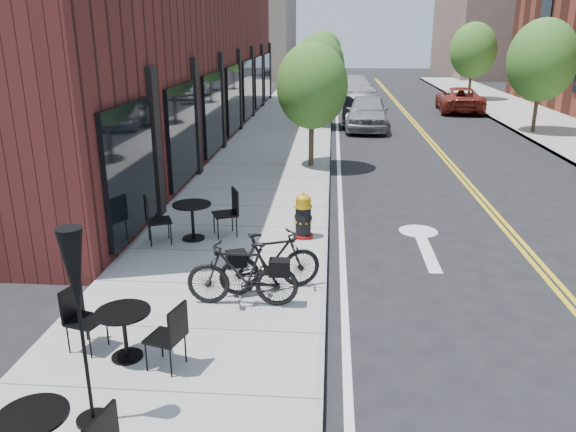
{
  "coord_description": "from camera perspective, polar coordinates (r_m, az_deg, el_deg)",
  "views": [
    {
      "loc": [
        0.01,
        -8.58,
        4.23
      ],
      "look_at": [
        -0.73,
        1.12,
        1.0
      ],
      "focal_mm": 35.0,
      "sensor_mm": 36.0,
      "label": 1
    }
  ],
  "objects": [
    {
      "name": "ground",
      "position": [
        9.57,
        3.9,
        -7.93
      ],
      "size": [
        120.0,
        120.0,
        0.0
      ],
      "primitive_type": "plane",
      "color": "black",
      "rests_on": "ground"
    },
    {
      "name": "sidewalk_near",
      "position": [
        19.15,
        -1.75,
        5.77
      ],
      "size": [
        4.0,
        70.0,
        0.12
      ],
      "primitive_type": "cube",
      "color": "#9E9B93",
      "rests_on": "ground"
    },
    {
      "name": "building_near",
      "position": [
        23.51,
        -12.18,
        16.18
      ],
      "size": [
        5.0,
        28.0,
        7.0
      ],
      "primitive_type": "cube",
      "color": "#491B17",
      "rests_on": "ground"
    },
    {
      "name": "bg_building_left",
      "position": [
        57.15,
        -3.88,
        19.08
      ],
      "size": [
        8.0,
        14.0,
        10.0
      ],
      "primitive_type": "cube",
      "color": "#726656",
      "rests_on": "ground"
    },
    {
      "name": "bg_building_right",
      "position": [
        60.75,
        20.82,
        18.9
      ],
      "size": [
        10.0,
        16.0,
        12.0
      ],
      "primitive_type": "cube",
      "color": "brown",
      "rests_on": "ground"
    },
    {
      "name": "tree_near_a",
      "position": [
        17.67,
        2.45,
        13.06
      ],
      "size": [
        2.2,
        2.2,
        3.81
      ],
      "color": "#382B1E",
      "rests_on": "sidewalk_near"
    },
    {
      "name": "tree_near_b",
      "position": [
        25.63,
        3.12,
        14.94
      ],
      "size": [
        2.3,
        2.3,
        3.98
      ],
      "color": "#382B1E",
      "rests_on": "sidewalk_near"
    },
    {
      "name": "tree_near_c",
      "position": [
        33.63,
        3.47,
        15.42
      ],
      "size": [
        2.1,
        2.1,
        3.67
      ],
      "color": "#382B1E",
      "rests_on": "sidewalk_near"
    },
    {
      "name": "tree_near_d",
      "position": [
        41.61,
        3.7,
        16.33
      ],
      "size": [
        2.4,
        2.4,
        4.11
      ],
      "color": "#382B1E",
      "rests_on": "sidewalk_near"
    },
    {
      "name": "tree_far_b",
      "position": [
        26.06,
        24.42,
        14.2
      ],
      "size": [
        2.8,
        2.8,
        4.62
      ],
      "color": "#382B1E",
      "rests_on": "sidewalk_far"
    },
    {
      "name": "tree_far_c",
      "position": [
        37.59,
        18.3,
        15.68
      ],
      "size": [
        2.8,
        2.8,
        4.62
      ],
      "color": "#382B1E",
      "rests_on": "sidewalk_far"
    },
    {
      "name": "fire_hydrant",
      "position": [
        11.59,
        1.56,
        -0.03
      ],
      "size": [
        0.52,
        0.52,
        0.96
      ],
      "rotation": [
        0.0,
        0.0,
        -0.29
      ],
      "color": "maroon",
      "rests_on": "sidewalk_near"
    },
    {
      "name": "bicycle_left",
      "position": [
        8.75,
        -4.68,
        -5.88
      ],
      "size": [
        1.75,
        0.5,
        1.05
      ],
      "primitive_type": "imported",
      "rotation": [
        0.0,
        0.0,
        -1.57
      ],
      "color": "black",
      "rests_on": "sidewalk_near"
    },
    {
      "name": "bicycle_right",
      "position": [
        9.2,
        -1.79,
        -4.64
      ],
      "size": [
        1.78,
        1.11,
        1.03
      ],
      "primitive_type": "imported",
      "rotation": [
        0.0,
        0.0,
        1.96
      ],
      "color": "black",
      "rests_on": "sidewalk_near"
    },
    {
      "name": "bistro_set_b",
      "position": [
        7.71,
        -16.29,
        -10.8
      ],
      "size": [
        1.69,
        0.88,
        0.89
      ],
      "rotation": [
        0.0,
        0.0,
        -0.28
      ],
      "color": "black",
      "rests_on": "sidewalk_near"
    },
    {
      "name": "bistro_set_c",
      "position": [
        11.63,
        -9.69,
        -0.01
      ],
      "size": [
        1.86,
        1.15,
        0.99
      ],
      "rotation": [
        0.0,
        0.0,
        0.4
      ],
      "color": "black",
      "rests_on": "sidewalk_near"
    },
    {
      "name": "patio_umbrella",
      "position": [
        6.13,
        -20.73,
        -6.8
      ],
      "size": [
        0.37,
        0.37,
        2.27
      ],
      "color": "black",
      "rests_on": "sidewalk_near"
    },
    {
      "name": "parked_car_a",
      "position": [
        25.61,
        8.04,
        10.41
      ],
      "size": [
        2.09,
        4.61,
        1.54
      ],
      "primitive_type": "imported",
      "rotation": [
        0.0,
        0.0,
        -0.06
      ],
      "color": "gray",
      "rests_on": "ground"
    },
    {
      "name": "parked_car_b",
      "position": [
        27.07,
        7.38,
        10.77
      ],
      "size": [
        1.8,
        4.5,
        1.46
      ],
      "primitive_type": "imported",
      "rotation": [
        0.0,
        0.0,
        -0.06
      ],
      "color": "black",
      "rests_on": "ground"
    },
    {
      "name": "parked_car_c",
      "position": [
        37.6,
        6.97,
        12.82
      ],
      "size": [
        2.45,
        4.97,
        1.39
      ],
      "primitive_type": "imported",
      "rotation": [
        0.0,
        0.0,
        0.11
      ],
      "color": "#A7A6AB",
      "rests_on": "ground"
    },
    {
      "name": "parked_car_far",
      "position": [
        32.45,
        17.01,
        11.26
      ],
      "size": [
        2.56,
        4.93,
        1.33
      ],
      "primitive_type": "imported",
      "rotation": [
        0.0,
        0.0,
        3.06
      ],
      "color": "maroon",
      "rests_on": "ground"
    }
  ]
}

